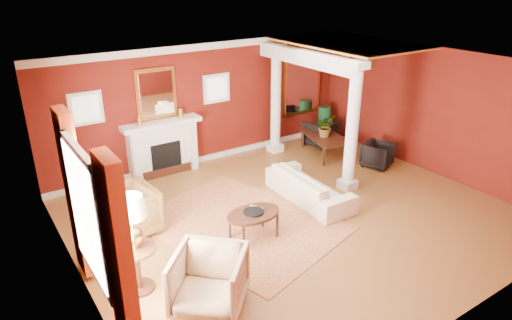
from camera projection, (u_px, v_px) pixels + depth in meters
ground at (295, 215)px, 8.95m from camera, size 8.00×8.00×0.00m
room_shell at (299, 117)px, 8.17m from camera, size 8.04×7.04×2.92m
fireplace at (163, 147)px, 10.57m from camera, size 1.85×0.42×1.29m
overmantel_mirror at (156, 93)px, 10.19m from camera, size 0.95×0.07×1.15m
flank_window_left at (86, 108)px, 9.44m from camera, size 0.70×0.07×0.70m
flank_window_right at (217, 88)px, 11.04m from camera, size 0.70×0.07×0.70m
left_window at (93, 222)px, 5.94m from camera, size 0.21×2.55×2.60m
column_front at (352, 127)px, 9.51m from camera, size 0.36×0.36×2.80m
column_back at (276, 99)px, 11.57m from camera, size 0.36×0.36×2.80m
header_beam at (306, 58)px, 10.27m from camera, size 0.30×3.20×0.32m
amber_ceiling at (348, 43)px, 10.65m from camera, size 2.30×3.40×0.04m
dining_mirror at (302, 84)px, 12.49m from camera, size 1.30×0.07×1.70m
chandelier at (346, 69)px, 10.95m from camera, size 0.60×0.62×0.75m
crown_trim at (206, 46)px, 10.51m from camera, size 8.00×0.08×0.16m
base_trim at (210, 157)px, 11.58m from camera, size 8.00×0.08×0.12m
rug at (240, 224)px, 8.65m from camera, size 3.54×4.16×0.01m
sofa at (310, 182)px, 9.41m from camera, size 0.70×2.13×0.82m
armchair_leopard at (127, 210)px, 8.17m from camera, size 0.96×1.02×0.97m
armchair_stripe at (209, 279)px, 6.34m from camera, size 1.32×1.32×0.99m
coffee_table at (254, 215)px, 8.03m from camera, size 1.02×1.02×0.51m
coffee_book at (252, 205)px, 8.01m from camera, size 0.17×0.09×0.24m
side_table at (132, 228)px, 6.49m from camera, size 0.63×0.63×1.57m
dining_table at (326, 140)px, 11.71m from camera, size 0.90×1.54×0.81m
dining_chair_near at (378, 154)px, 11.06m from camera, size 0.82×0.80×0.67m
dining_chair_far at (320, 132)px, 12.40m from camera, size 0.88×0.84×0.76m
green_urn at (324, 126)px, 12.86m from camera, size 0.40×0.40×0.96m
potted_plant at (325, 117)px, 11.45m from camera, size 0.66×0.69×0.42m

